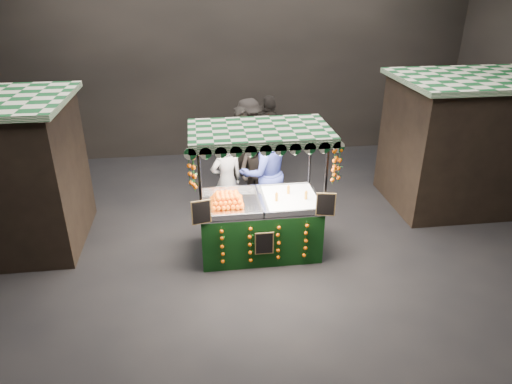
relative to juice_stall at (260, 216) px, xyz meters
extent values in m
plane|color=black|center=(-0.06, -0.12, -0.69)|extent=(12.00, 12.00, 0.00)
cube|color=black|center=(-0.06, 4.88, 1.81)|extent=(12.00, 0.10, 5.00)
cube|color=black|center=(4.34, 1.38, 0.56)|extent=(2.80, 2.00, 2.50)
cube|color=#114E22|center=(4.34, 1.38, 1.86)|extent=(3.00, 2.20, 0.10)
cube|color=black|center=(-0.01, 0.03, -0.24)|extent=(1.96, 1.07, 0.89)
cube|color=silver|center=(-0.01, 0.03, 0.22)|extent=(1.96, 1.07, 0.04)
cylinder|color=black|center=(-0.96, -0.47, 0.38)|extent=(0.04, 0.04, 2.13)
cylinder|color=black|center=(0.94, -0.47, 0.38)|extent=(0.04, 0.04, 2.13)
cylinder|color=black|center=(-0.96, 0.54, 0.38)|extent=(0.04, 0.04, 2.13)
cylinder|color=black|center=(0.94, 0.54, 0.38)|extent=(0.04, 0.04, 2.13)
cube|color=#114E22|center=(-0.01, 0.03, 1.48)|extent=(2.18, 1.29, 0.07)
cube|color=silver|center=(0.53, 0.03, 0.27)|extent=(0.87, 0.96, 0.07)
cube|color=black|center=(-0.97, -0.53, 0.43)|extent=(0.30, 0.08, 0.39)
cube|color=black|center=(0.95, -0.53, 0.43)|extent=(0.30, 0.08, 0.39)
cube|color=black|center=(-0.01, -0.53, -0.20)|extent=(0.30, 0.02, 0.39)
imported|color=slate|center=(-0.46, 1.15, 0.16)|extent=(0.71, 0.56, 1.69)
imported|color=navy|center=(0.24, 1.10, 0.31)|extent=(1.14, 0.99, 1.99)
imported|color=black|center=(0.00, 2.50, 0.24)|extent=(0.70, 0.48, 1.85)
imported|color=#2C2824|center=(0.16, 1.68, 0.07)|extent=(0.93, 0.89, 1.51)
imported|color=#2A2522|center=(0.67, 3.11, 0.28)|extent=(1.14, 0.49, 1.94)
imported|color=#2B2623|center=(0.21, 3.25, 0.24)|extent=(1.37, 1.13, 1.85)
imported|color=#2D2825|center=(-4.00, 3.24, 0.11)|extent=(0.93, 0.87, 1.60)
imported|color=black|center=(4.44, 2.73, 0.17)|extent=(1.46, 1.51, 1.72)
camera|label=1|loc=(-0.97, -6.66, 3.69)|focal=32.29mm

